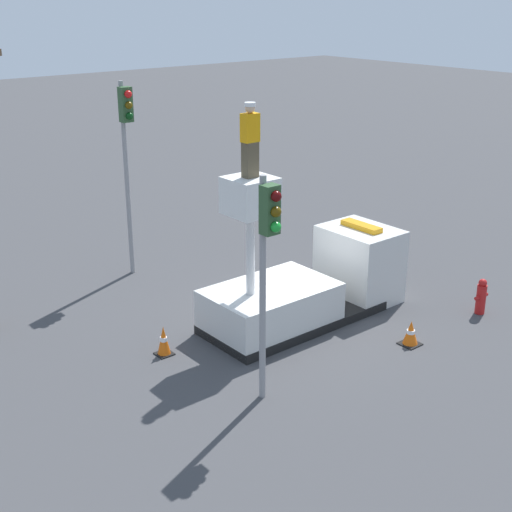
{
  "coord_description": "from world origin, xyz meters",
  "views": [
    {
      "loc": [
        -11.74,
        -12.74,
        8.31
      ],
      "look_at": [
        -2.28,
        -1.18,
        2.75
      ],
      "focal_mm": 50.0,
      "sensor_mm": 36.0,
      "label": 1
    }
  ],
  "objects_px": {
    "worker": "(250,140)",
    "traffic_cone_rear": "(164,341)",
    "traffic_light_pole": "(267,247)",
    "traffic_light_across": "(127,142)",
    "traffic_cone_curbside": "(411,333)",
    "fire_hydrant": "(481,297)",
    "bucket_truck": "(308,286)"
  },
  "relations": [
    {
      "from": "worker",
      "to": "traffic_cone_rear",
      "type": "distance_m",
      "value": 5.25
    },
    {
      "from": "worker",
      "to": "fire_hydrant",
      "type": "relative_size",
      "value": 1.73
    },
    {
      "from": "traffic_light_across",
      "to": "traffic_cone_rear",
      "type": "distance_m",
      "value": 6.71
    },
    {
      "from": "traffic_light_across",
      "to": "traffic_light_pole",
      "type": "bearing_deg",
      "value": -100.54
    },
    {
      "from": "bucket_truck",
      "to": "traffic_light_across",
      "type": "bearing_deg",
      "value": 109.6
    },
    {
      "from": "bucket_truck",
      "to": "traffic_cone_curbside",
      "type": "height_order",
      "value": "bucket_truck"
    },
    {
      "from": "bucket_truck",
      "to": "fire_hydrant",
      "type": "relative_size",
      "value": 5.76
    },
    {
      "from": "traffic_light_across",
      "to": "bucket_truck",
      "type": "bearing_deg",
      "value": -70.4
    },
    {
      "from": "traffic_light_pole",
      "to": "traffic_light_across",
      "type": "xyz_separation_m",
      "value": [
        1.53,
        8.22,
        0.65
      ]
    },
    {
      "from": "bucket_truck",
      "to": "fire_hydrant",
      "type": "xyz_separation_m",
      "value": [
        3.81,
        -2.85,
        -0.39
      ]
    },
    {
      "from": "fire_hydrant",
      "to": "traffic_light_pole",
      "type": "bearing_deg",
      "value": 177.33
    },
    {
      "from": "traffic_cone_rear",
      "to": "traffic_light_across",
      "type": "bearing_deg",
      "value": 67.07
    },
    {
      "from": "traffic_light_pole",
      "to": "fire_hydrant",
      "type": "relative_size",
      "value": 4.9
    },
    {
      "from": "traffic_light_pole",
      "to": "traffic_cone_curbside",
      "type": "height_order",
      "value": "traffic_light_pole"
    },
    {
      "from": "fire_hydrant",
      "to": "traffic_cone_rear",
      "type": "bearing_deg",
      "value": 156.49
    },
    {
      "from": "traffic_cone_rear",
      "to": "bucket_truck",
      "type": "bearing_deg",
      "value": -8.45
    },
    {
      "from": "bucket_truck",
      "to": "traffic_light_pole",
      "type": "xyz_separation_m",
      "value": [
        -3.56,
        -2.51,
        2.62
      ]
    },
    {
      "from": "traffic_light_pole",
      "to": "traffic_cone_rear",
      "type": "height_order",
      "value": "traffic_light_pole"
    },
    {
      "from": "worker",
      "to": "traffic_light_across",
      "type": "height_order",
      "value": "worker"
    },
    {
      "from": "traffic_light_pole",
      "to": "traffic_cone_rear",
      "type": "bearing_deg",
      "value": 101.26
    },
    {
      "from": "worker",
      "to": "traffic_cone_curbside",
      "type": "height_order",
      "value": "worker"
    },
    {
      "from": "traffic_light_pole",
      "to": "traffic_cone_curbside",
      "type": "distance_m",
      "value": 5.48
    },
    {
      "from": "traffic_light_across",
      "to": "traffic_cone_curbside",
      "type": "bearing_deg",
      "value": -71.27
    },
    {
      "from": "fire_hydrant",
      "to": "worker",
      "type": "bearing_deg",
      "value": 153.74
    },
    {
      "from": "traffic_cone_curbside",
      "to": "traffic_light_pole",
      "type": "bearing_deg",
      "value": 175.79
    },
    {
      "from": "bucket_truck",
      "to": "traffic_light_across",
      "type": "height_order",
      "value": "traffic_light_across"
    },
    {
      "from": "worker",
      "to": "traffic_cone_curbside",
      "type": "xyz_separation_m",
      "value": [
        2.84,
        -2.84,
        -4.77
      ]
    },
    {
      "from": "bucket_truck",
      "to": "fire_hydrant",
      "type": "distance_m",
      "value": 4.77
    },
    {
      "from": "bucket_truck",
      "to": "traffic_cone_curbside",
      "type": "distance_m",
      "value": 3.02
    },
    {
      "from": "traffic_light_across",
      "to": "fire_hydrant",
      "type": "height_order",
      "value": "traffic_light_across"
    },
    {
      "from": "worker",
      "to": "traffic_light_pole",
      "type": "height_order",
      "value": "worker"
    },
    {
      "from": "worker",
      "to": "traffic_light_across",
      "type": "bearing_deg",
      "value": 90.53
    }
  ]
}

